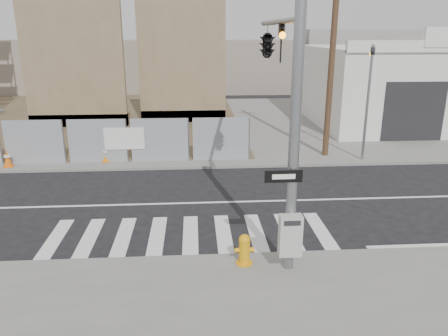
{
  "coord_description": "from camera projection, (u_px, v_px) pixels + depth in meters",
  "views": [
    {
      "loc": [
        0.18,
        -14.53,
        5.88
      ],
      "look_at": [
        1.17,
        -0.35,
        1.4
      ],
      "focal_mm": 35.0,
      "sensor_mm": 36.0,
      "label": 1
    }
  ],
  "objects": [
    {
      "name": "sidewalk_far",
      "position": [
        191.0,
        123.0,
        28.89
      ],
      "size": [
        50.0,
        20.0,
        0.12
      ],
      "primitive_type": "cube",
      "color": "slate",
      "rests_on": "ground"
    },
    {
      "name": "signal_pole",
      "position": [
        275.0,
        71.0,
        12.37
      ],
      "size": [
        0.96,
        5.87,
        7.0
      ],
      "color": "gray",
      "rests_on": "sidewalk_near"
    },
    {
      "name": "traffic_cone_c",
      "position": [
        7.0,
        159.0,
        19.25
      ],
      "size": [
        0.42,
        0.42,
        0.76
      ],
      "rotation": [
        0.0,
        0.0,
        0.09
      ],
      "color": "#EB5F0C",
      "rests_on": "sidewalk_far"
    },
    {
      "name": "traffic_cone_d",
      "position": [
        105.0,
        154.0,
        20.02
      ],
      "size": [
        0.48,
        0.48,
        0.76
      ],
      "rotation": [
        0.0,
        0.0,
        0.27
      ],
      "color": "orange",
      "rests_on": "sidewalk_far"
    },
    {
      "name": "concrete_wall_left",
      "position": [
        75.0,
        74.0,
        26.56
      ],
      "size": [
        6.0,
        1.3,
        8.0
      ],
      "color": "brown",
      "rests_on": "sidewalk_far"
    },
    {
      "name": "fire_hydrant",
      "position": [
        244.0,
        249.0,
        11.19
      ],
      "size": [
        0.51,
        0.48,
        0.82
      ],
      "rotation": [
        0.0,
        0.0,
        0.12
      ],
      "color": "orange",
      "rests_on": "sidewalk_near"
    },
    {
      "name": "auto_shop",
      "position": [
        408.0,
        85.0,
        28.08
      ],
      "size": [
        12.0,
        10.2,
        5.95
      ],
      "color": "silver",
      "rests_on": "sidewalk_far"
    },
    {
      "name": "concrete_wall_right",
      "position": [
        183.0,
        72.0,
        27.94
      ],
      "size": [
        5.5,
        1.3,
        8.0
      ],
      "color": "brown",
      "rests_on": "sidewalk_far"
    },
    {
      "name": "ground",
      "position": [
        191.0,
        203.0,
        15.59
      ],
      "size": [
        100.0,
        100.0,
        0.0
      ],
      "primitive_type": "plane",
      "color": "black",
      "rests_on": "ground"
    },
    {
      "name": "utility_pole_right",
      "position": [
        333.0,
        46.0,
        19.68
      ],
      "size": [
        1.6,
        0.28,
        10.0
      ],
      "color": "#4F3625",
      "rests_on": "sidewalk_far"
    },
    {
      "name": "far_signal_pole",
      "position": [
        369.0,
        87.0,
        19.44
      ],
      "size": [
        0.16,
        0.2,
        5.6
      ],
      "color": "gray",
      "rests_on": "sidewalk_far"
    }
  ]
}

